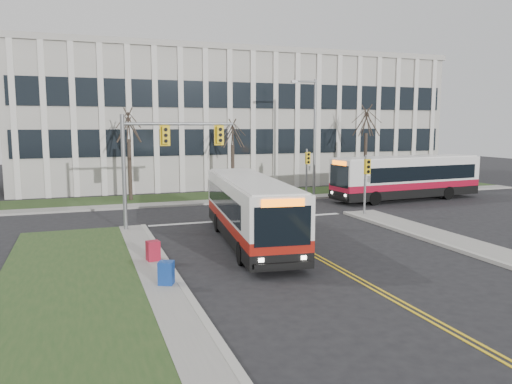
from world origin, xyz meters
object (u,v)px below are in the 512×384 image
at_px(bus_main, 250,212).
at_px(directory_sign, 241,182).
at_px(streetlight, 313,131).
at_px(bus_cross, 406,179).
at_px(newspaper_box_blue, 166,275).
at_px(newspaper_box_red, 153,252).

bearing_deg(bus_main, directory_sign, 80.46).
relative_size(streetlight, directory_sign, 4.60).
xyz_separation_m(streetlight, bus_cross, (5.80, -4.33, -3.58)).
bearing_deg(streetlight, newspaper_box_blue, -127.85).
relative_size(streetlight, bus_cross, 0.76).
xyz_separation_m(streetlight, newspaper_box_red, (-14.83, -15.82, -4.72)).
bearing_deg(newspaper_box_red, directory_sign, 51.25).
height_order(directory_sign, newspaper_box_red, directory_sign).
xyz_separation_m(bus_main, bus_cross, (15.72, 9.37, 0.08)).
xyz_separation_m(newspaper_box_blue, newspaper_box_red, (0.00, 3.26, 0.00)).
distance_m(bus_cross, newspaper_box_blue, 25.39).
bearing_deg(newspaper_box_blue, bus_main, 71.62).
bearing_deg(directory_sign, newspaper_box_blue, -114.52).
relative_size(bus_main, newspaper_box_blue, 12.09).
distance_m(streetlight, bus_main, 17.31).
relative_size(bus_cross, newspaper_box_red, 12.73).
distance_m(streetlight, directory_sign, 6.96).
bearing_deg(bus_main, streetlight, 60.88).
xyz_separation_m(bus_main, newspaper_box_blue, (-4.91, -5.38, -1.06)).
bearing_deg(directory_sign, bus_main, -106.31).
bearing_deg(bus_main, newspaper_box_red, -149.94).
relative_size(directory_sign, newspaper_box_red, 2.11).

